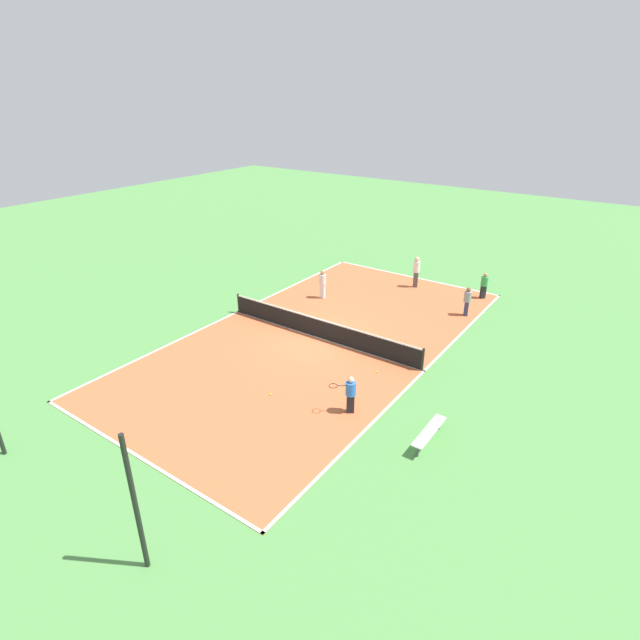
{
  "coord_description": "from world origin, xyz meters",
  "views": [
    {
      "loc": [
        -11.43,
        16.28,
        10.13
      ],
      "look_at": [
        0.0,
        0.0,
        0.9
      ],
      "focal_mm": 28.0,
      "sensor_mm": 36.0,
      "label": 1
    }
  ],
  "objects_px": {
    "player_far_green": "(484,284)",
    "tennis_ball_near_net": "(340,280)",
    "tennis_ball_left_sideline": "(377,372)",
    "player_baseline_gray": "(467,300)",
    "tennis_net": "(320,328)",
    "fence_post_back_left": "(135,505)",
    "tennis_ball_far_baseline": "(271,394)",
    "player_near_white": "(416,270)",
    "bench": "(429,432)",
    "player_far_white": "(323,282)",
    "player_near_blue": "(350,392)"
  },
  "relations": [
    {
      "from": "bench",
      "to": "player_near_white",
      "type": "height_order",
      "value": "player_near_white"
    },
    {
      "from": "tennis_net",
      "to": "player_near_blue",
      "type": "height_order",
      "value": "player_near_blue"
    },
    {
      "from": "player_near_blue",
      "to": "tennis_ball_far_baseline",
      "type": "height_order",
      "value": "player_near_blue"
    },
    {
      "from": "tennis_ball_far_baseline",
      "to": "player_near_white",
      "type": "bearing_deg",
      "value": -88.06
    },
    {
      "from": "tennis_ball_near_net",
      "to": "fence_post_back_left",
      "type": "distance_m",
      "value": 19.81
    },
    {
      "from": "bench",
      "to": "tennis_ball_left_sideline",
      "type": "distance_m",
      "value": 4.38
    },
    {
      "from": "tennis_net",
      "to": "fence_post_back_left",
      "type": "xyz_separation_m",
      "value": [
        -3.43,
        11.92,
        1.38
      ]
    },
    {
      "from": "player_near_blue",
      "to": "bench",
      "type": "bearing_deg",
      "value": 144.02
    },
    {
      "from": "player_far_green",
      "to": "tennis_ball_near_net",
      "type": "relative_size",
      "value": 20.55
    },
    {
      "from": "player_baseline_gray",
      "to": "player_near_blue",
      "type": "distance_m",
      "value": 10.16
    },
    {
      "from": "tennis_ball_left_sideline",
      "to": "fence_post_back_left",
      "type": "relative_size",
      "value": 0.02
    },
    {
      "from": "player_far_white",
      "to": "player_baseline_gray",
      "type": "height_order",
      "value": "player_far_white"
    },
    {
      "from": "player_baseline_gray",
      "to": "player_far_green",
      "type": "bearing_deg",
      "value": -17.78
    },
    {
      "from": "player_far_white",
      "to": "player_baseline_gray",
      "type": "distance_m",
      "value": 7.38
    },
    {
      "from": "bench",
      "to": "fence_post_back_left",
      "type": "relative_size",
      "value": 0.51
    },
    {
      "from": "player_far_green",
      "to": "tennis_ball_near_net",
      "type": "height_order",
      "value": "player_far_green"
    },
    {
      "from": "player_near_blue",
      "to": "tennis_ball_near_net",
      "type": "distance_m",
      "value": 12.96
    },
    {
      "from": "tennis_ball_far_baseline",
      "to": "tennis_net",
      "type": "bearing_deg",
      "value": -76.22
    },
    {
      "from": "player_far_white",
      "to": "player_baseline_gray",
      "type": "xyz_separation_m",
      "value": [
        -7.05,
        -2.2,
        -0.05
      ]
    },
    {
      "from": "tennis_net",
      "to": "tennis_ball_left_sideline",
      "type": "bearing_deg",
      "value": 161.38
    },
    {
      "from": "tennis_ball_near_net",
      "to": "bench",
      "type": "bearing_deg",
      "value": 134.0
    },
    {
      "from": "tennis_net",
      "to": "player_near_blue",
      "type": "distance_m",
      "value": 5.73
    },
    {
      "from": "tennis_net",
      "to": "tennis_ball_left_sideline",
      "type": "height_order",
      "value": "tennis_net"
    },
    {
      "from": "player_near_blue",
      "to": "player_far_green",
      "type": "bearing_deg",
      "value": -128.45
    },
    {
      "from": "player_far_white",
      "to": "bench",
      "type": "bearing_deg",
      "value": 132.67
    },
    {
      "from": "player_far_white",
      "to": "tennis_net",
      "type": "bearing_deg",
      "value": 115.7
    },
    {
      "from": "player_near_blue",
      "to": "tennis_ball_left_sideline",
      "type": "distance_m",
      "value": 2.95
    },
    {
      "from": "tennis_net",
      "to": "player_far_green",
      "type": "bearing_deg",
      "value": -116.45
    },
    {
      "from": "tennis_ball_left_sideline",
      "to": "tennis_ball_near_net",
      "type": "bearing_deg",
      "value": -48.88
    },
    {
      "from": "tennis_net",
      "to": "tennis_ball_far_baseline",
      "type": "bearing_deg",
      "value": 103.78
    },
    {
      "from": "player_near_blue",
      "to": "fence_post_back_left",
      "type": "relative_size",
      "value": 0.37
    },
    {
      "from": "player_far_white",
      "to": "player_near_blue",
      "type": "bearing_deg",
      "value": 122.26
    },
    {
      "from": "bench",
      "to": "tennis_ball_left_sideline",
      "type": "xyz_separation_m",
      "value": [
        3.39,
        -2.76,
        -0.34
      ]
    },
    {
      "from": "player_near_white",
      "to": "player_baseline_gray",
      "type": "height_order",
      "value": "player_near_white"
    },
    {
      "from": "tennis_ball_far_baseline",
      "to": "tennis_ball_near_net",
      "type": "height_order",
      "value": "same"
    },
    {
      "from": "player_far_white",
      "to": "player_near_blue",
      "type": "relative_size",
      "value": 1.1
    },
    {
      "from": "tennis_ball_left_sideline",
      "to": "player_baseline_gray",
      "type": "bearing_deg",
      "value": -96.79
    },
    {
      "from": "player_far_green",
      "to": "player_baseline_gray",
      "type": "height_order",
      "value": "player_baseline_gray"
    },
    {
      "from": "player_baseline_gray",
      "to": "tennis_net",
      "type": "bearing_deg",
      "value": 125.02
    },
    {
      "from": "bench",
      "to": "fence_post_back_left",
      "type": "height_order",
      "value": "fence_post_back_left"
    },
    {
      "from": "tennis_net",
      "to": "tennis_ball_near_net",
      "type": "bearing_deg",
      "value": -63.75
    },
    {
      "from": "tennis_ball_near_net",
      "to": "fence_post_back_left",
      "type": "bearing_deg",
      "value": 109.87
    },
    {
      "from": "tennis_ball_near_net",
      "to": "tennis_ball_left_sideline",
      "type": "bearing_deg",
      "value": 131.12
    },
    {
      "from": "tennis_net",
      "to": "player_far_white",
      "type": "bearing_deg",
      "value": -56.53
    },
    {
      "from": "player_baseline_gray",
      "to": "tennis_ball_left_sideline",
      "type": "xyz_separation_m",
      "value": [
        0.87,
        7.34,
        -0.78
      ]
    },
    {
      "from": "tennis_net",
      "to": "player_baseline_gray",
      "type": "height_order",
      "value": "player_baseline_gray"
    },
    {
      "from": "player_baseline_gray",
      "to": "tennis_ball_near_net",
      "type": "distance_m",
      "value": 7.77
    },
    {
      "from": "player_far_green",
      "to": "player_far_white",
      "type": "bearing_deg",
      "value": -14.85
    },
    {
      "from": "bench",
      "to": "player_baseline_gray",
      "type": "relative_size",
      "value": 1.32
    },
    {
      "from": "tennis_ball_far_baseline",
      "to": "tennis_ball_near_net",
      "type": "distance_m",
      "value": 12.26
    }
  ]
}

